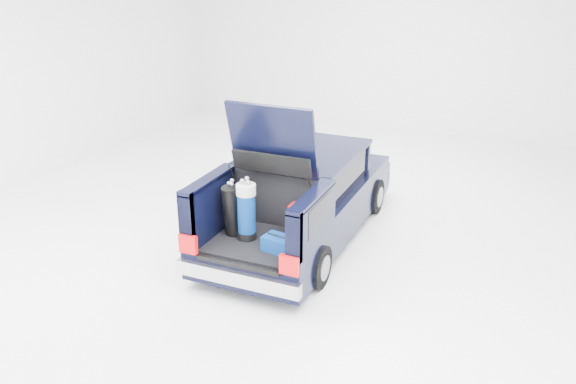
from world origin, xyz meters
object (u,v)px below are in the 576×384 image
at_px(car, 303,197).
at_px(black_golf_bag, 232,211).
at_px(blue_duffel, 279,244).
at_px(red_suitcase, 301,223).
at_px(blue_golf_bag, 247,211).

bearing_deg(car, black_golf_bag, -106.10).
distance_m(car, blue_duffel, 1.78).
relative_size(red_suitcase, black_golf_bag, 0.64).
xyz_separation_m(blue_golf_bag, blue_duffel, (0.57, -0.17, -0.31)).
bearing_deg(black_golf_bag, blue_duffel, -6.70).
relative_size(car, blue_duffel, 9.90).
xyz_separation_m(red_suitcase, blue_golf_bag, (-0.71, -0.26, 0.16)).
distance_m(car, black_golf_bag, 1.65).
height_order(black_golf_bag, blue_duffel, black_golf_bag).
bearing_deg(red_suitcase, blue_duffel, -104.72).
height_order(red_suitcase, blue_golf_bag, blue_golf_bag).
bearing_deg(black_golf_bag, red_suitcase, 20.95).
xyz_separation_m(car, blue_duffel, (0.36, -1.74, 0.03)).
bearing_deg(blue_duffel, blue_golf_bag, 172.98).
height_order(car, blue_duffel, car).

